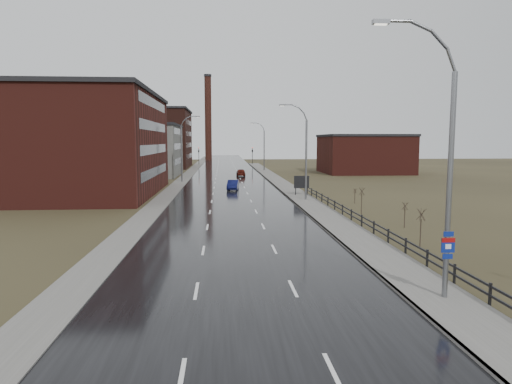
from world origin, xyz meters
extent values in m
plane|color=#2D2819|center=(0.00, 0.00, 0.00)|extent=(320.00, 320.00, 0.00)
cube|color=black|center=(0.00, 60.00, 0.03)|extent=(14.00, 300.00, 0.06)
cube|color=#595651|center=(8.60, 35.00, 0.09)|extent=(3.20, 180.00, 0.18)
cube|color=slate|center=(7.08, 35.00, 0.09)|extent=(0.16, 180.00, 0.18)
cube|color=#595651|center=(-8.20, 60.00, 0.06)|extent=(2.40, 260.00, 0.12)
cube|color=#471914|center=(-21.00, 45.00, 6.50)|extent=(22.00, 28.00, 13.00)
cube|color=black|center=(-21.00, 45.00, 13.25)|extent=(22.44, 28.56, 0.50)
cube|color=black|center=(-10.02, 45.00, 3.00)|extent=(0.06, 22.40, 1.20)
cube|color=black|center=(-10.02, 45.00, 6.00)|extent=(0.06, 22.40, 1.20)
cube|color=black|center=(-10.02, 45.00, 9.00)|extent=(0.06, 22.40, 1.20)
cube|color=black|center=(-10.02, 45.00, 12.00)|extent=(0.06, 22.40, 1.20)
cube|color=slate|center=(-18.00, 78.00, 5.00)|extent=(16.00, 20.00, 10.00)
cube|color=black|center=(-18.00, 78.00, 10.25)|extent=(16.32, 20.40, 0.50)
cube|color=black|center=(-10.02, 78.00, 3.00)|extent=(0.06, 16.00, 1.20)
cube|color=black|center=(-10.02, 78.00, 6.00)|extent=(0.06, 16.00, 1.20)
cube|color=black|center=(-10.02, 78.00, 9.00)|extent=(0.06, 16.00, 1.20)
cube|color=#331611|center=(-23.00, 108.00, 7.50)|extent=(26.00, 24.00, 15.00)
cube|color=black|center=(-23.00, 108.00, 15.25)|extent=(26.52, 24.48, 0.50)
cube|color=black|center=(-10.02, 108.00, 3.00)|extent=(0.06, 19.20, 1.20)
cube|color=black|center=(-10.02, 108.00, 6.00)|extent=(0.06, 19.20, 1.20)
cube|color=black|center=(-10.02, 108.00, 9.00)|extent=(0.06, 19.20, 1.20)
cube|color=black|center=(-10.02, 108.00, 12.00)|extent=(0.06, 19.20, 1.20)
cube|color=#471914|center=(30.30, 82.00, 4.00)|extent=(18.00, 16.00, 8.00)
cube|color=black|center=(30.30, 82.00, 8.25)|extent=(18.36, 16.32, 0.50)
cylinder|color=#331611|center=(-6.00, 150.00, 15.00)|extent=(2.40, 2.40, 30.00)
cylinder|color=black|center=(-6.00, 150.00, 30.30)|extent=(2.70, 2.70, 0.80)
cylinder|color=slate|center=(8.80, 2.00, 5.00)|extent=(0.24, 0.24, 10.00)
cylinder|color=slate|center=(8.61, 2.00, 10.46)|extent=(0.57, 0.14, 1.12)
cylinder|color=slate|center=(8.06, 2.00, 11.28)|extent=(0.91, 0.14, 0.91)
cylinder|color=slate|center=(7.25, 2.00, 11.82)|extent=(1.12, 0.14, 0.57)
cylinder|color=slate|center=(6.29, 2.00, 12.01)|extent=(1.15, 0.14, 0.14)
cube|color=slate|center=(5.54, 2.00, 11.96)|extent=(0.70, 0.28, 0.18)
cube|color=silver|center=(5.54, 2.00, 11.86)|extent=(0.50, 0.20, 0.04)
cube|color=navy|center=(8.80, 1.88, 3.05)|extent=(0.45, 0.04, 0.22)
cube|color=navy|center=(8.80, 1.88, 2.55)|extent=(0.60, 0.04, 0.65)
cube|color=maroon|center=(8.80, 1.87, 2.78)|extent=(0.60, 0.04, 0.20)
cube|color=navy|center=(8.80, 1.88, 2.05)|extent=(0.45, 0.04, 0.22)
cube|color=silver|center=(8.80, 1.86, 2.50)|extent=(0.26, 0.02, 0.22)
cylinder|color=slate|center=(8.80, 36.00, 4.75)|extent=(0.24, 0.24, 9.50)
cylinder|color=slate|center=(8.63, 36.00, 9.90)|extent=(0.51, 0.14, 0.98)
cylinder|color=slate|center=(8.16, 36.00, 10.62)|extent=(0.81, 0.14, 0.81)
cylinder|color=slate|center=(7.44, 36.00, 11.09)|extent=(0.98, 0.14, 0.51)
cylinder|color=slate|center=(6.60, 36.00, 11.26)|extent=(1.01, 0.14, 0.14)
cube|color=slate|center=(5.91, 36.00, 11.21)|extent=(0.70, 0.28, 0.18)
cube|color=silver|center=(5.91, 36.00, 11.11)|extent=(0.50, 0.20, 0.04)
cylinder|color=slate|center=(-8.00, 62.00, 4.75)|extent=(0.24, 0.24, 9.50)
cylinder|color=slate|center=(-7.83, 62.00, 9.90)|extent=(0.51, 0.14, 0.98)
cylinder|color=slate|center=(-7.36, 62.00, 10.62)|extent=(0.81, 0.14, 0.81)
cylinder|color=slate|center=(-6.64, 62.00, 11.09)|extent=(0.98, 0.14, 0.51)
cylinder|color=slate|center=(-5.80, 62.00, 11.26)|extent=(1.01, 0.14, 0.14)
cube|color=slate|center=(-5.11, 62.00, 11.21)|extent=(0.70, 0.28, 0.18)
cube|color=silver|center=(-5.11, 62.00, 11.11)|extent=(0.50, 0.20, 0.04)
cylinder|color=slate|center=(8.80, 90.00, 4.75)|extent=(0.24, 0.24, 9.50)
cylinder|color=slate|center=(8.63, 90.00, 9.90)|extent=(0.51, 0.14, 0.98)
cylinder|color=slate|center=(8.16, 90.00, 10.62)|extent=(0.81, 0.14, 0.81)
cylinder|color=slate|center=(7.44, 90.00, 11.09)|extent=(0.98, 0.14, 0.51)
cylinder|color=slate|center=(6.60, 90.00, 11.26)|extent=(1.01, 0.14, 0.14)
cube|color=slate|center=(5.91, 90.00, 11.21)|extent=(0.70, 0.28, 0.18)
cube|color=silver|center=(5.91, 90.00, 11.11)|extent=(0.50, 0.20, 0.04)
cube|color=black|center=(10.30, 1.00, 0.55)|extent=(0.10, 0.10, 1.10)
cube|color=black|center=(10.30, 4.00, 0.55)|extent=(0.10, 0.10, 1.10)
cube|color=black|center=(10.30, 7.00, 0.55)|extent=(0.10, 0.10, 1.10)
cube|color=black|center=(10.30, 10.00, 0.55)|extent=(0.10, 0.10, 1.10)
cube|color=black|center=(10.30, 13.00, 0.55)|extent=(0.10, 0.10, 1.10)
cube|color=black|center=(10.30, 16.00, 0.55)|extent=(0.10, 0.10, 1.10)
cube|color=black|center=(10.30, 19.00, 0.55)|extent=(0.10, 0.10, 1.10)
cube|color=black|center=(10.30, 22.00, 0.55)|extent=(0.10, 0.10, 1.10)
cube|color=black|center=(10.30, 25.00, 0.55)|extent=(0.10, 0.10, 1.10)
cube|color=black|center=(10.30, 28.00, 0.55)|extent=(0.10, 0.10, 1.10)
cube|color=black|center=(10.30, 31.00, 0.55)|extent=(0.10, 0.10, 1.10)
cube|color=black|center=(10.30, 34.00, 0.55)|extent=(0.10, 0.10, 1.10)
cube|color=black|center=(10.30, 37.00, 0.55)|extent=(0.10, 0.10, 1.10)
cube|color=black|center=(10.30, 40.00, 0.55)|extent=(0.10, 0.10, 1.10)
cube|color=black|center=(10.30, 43.00, 0.55)|extent=(0.10, 0.10, 1.10)
cube|color=black|center=(10.30, 18.50, 0.95)|extent=(0.08, 53.00, 0.10)
cube|color=black|center=(10.30, 18.50, 0.55)|extent=(0.08, 53.00, 0.10)
cylinder|color=#382D23|center=(12.10, 11.95, 0.97)|extent=(0.08, 0.08, 1.94)
cylinder|color=#382D23|center=(12.15, 11.95, 2.23)|extent=(0.04, 0.65, 0.76)
cylinder|color=#382D23|center=(12.11, 12.00, 2.23)|extent=(0.62, 0.24, 0.77)
cylinder|color=#382D23|center=(12.06, 11.98, 2.23)|extent=(0.37, 0.55, 0.78)
cylinder|color=#382D23|center=(12.06, 11.92, 2.23)|extent=(0.37, 0.55, 0.78)
cylinder|color=#382D23|center=(12.11, 11.90, 2.23)|extent=(0.62, 0.24, 0.77)
cylinder|color=#382D23|center=(13.81, 18.79, 0.78)|extent=(0.08, 0.08, 1.57)
cylinder|color=#382D23|center=(13.86, 18.79, 1.80)|extent=(0.04, 0.53, 0.62)
cylinder|color=#382D23|center=(13.83, 18.84, 1.80)|extent=(0.51, 0.20, 0.63)
cylinder|color=#382D23|center=(13.77, 18.82, 1.80)|extent=(0.31, 0.45, 0.64)
cylinder|color=#382D23|center=(13.77, 18.76, 1.80)|extent=(0.31, 0.45, 0.64)
cylinder|color=#382D23|center=(13.83, 18.75, 1.80)|extent=(0.51, 0.20, 0.63)
cylinder|color=#382D23|center=(12.37, 25.77, 0.97)|extent=(0.08, 0.08, 1.94)
cylinder|color=#382D23|center=(12.42, 25.77, 2.23)|extent=(0.04, 0.65, 0.76)
cylinder|color=#382D23|center=(12.39, 25.82, 2.23)|extent=(0.62, 0.24, 0.77)
cylinder|color=#382D23|center=(12.33, 25.80, 2.23)|extent=(0.37, 0.55, 0.78)
cylinder|color=#382D23|center=(12.33, 25.74, 2.23)|extent=(0.37, 0.55, 0.78)
cylinder|color=#382D23|center=(12.39, 25.73, 2.23)|extent=(0.62, 0.24, 0.77)
cylinder|color=#382D23|center=(14.00, 33.53, 0.63)|extent=(0.08, 0.08, 1.26)
cylinder|color=#382D23|center=(14.05, 33.53, 1.45)|extent=(0.04, 0.43, 0.50)
cylinder|color=#382D23|center=(14.02, 33.57, 1.45)|extent=(0.41, 0.17, 0.51)
cylinder|color=#382D23|center=(13.96, 33.56, 1.45)|extent=(0.25, 0.37, 0.52)
cylinder|color=#382D23|center=(13.96, 33.50, 1.45)|extent=(0.25, 0.37, 0.52)
cylinder|color=#382D23|center=(14.02, 33.48, 1.45)|extent=(0.41, 0.17, 0.51)
cube|color=black|center=(8.35, 40.73, 0.90)|extent=(0.10, 0.10, 1.80)
cube|color=black|center=(9.85, 40.73, 0.90)|extent=(0.10, 0.10, 1.80)
cube|color=silver|center=(9.10, 40.68, 1.85)|extent=(1.86, 0.08, 1.50)
cube|color=black|center=(9.10, 40.63, 1.85)|extent=(1.96, 0.04, 1.60)
cylinder|color=black|center=(-8.00, 120.00, 2.60)|extent=(0.16, 0.16, 5.20)
imported|color=black|center=(-8.00, 120.00, 4.75)|extent=(0.58, 2.73, 1.10)
sphere|color=#FF190C|center=(-8.00, 119.85, 5.05)|extent=(0.18, 0.18, 0.18)
cylinder|color=black|center=(8.00, 120.00, 2.60)|extent=(0.16, 0.16, 5.20)
imported|color=black|center=(8.00, 120.00, 4.75)|extent=(0.58, 2.73, 1.10)
sphere|color=#FF190C|center=(8.00, 119.85, 5.05)|extent=(0.18, 0.18, 0.18)
imported|color=#0C103F|center=(0.48, 48.68, 0.71)|extent=(1.92, 4.42, 1.41)
imported|color=#4B130C|center=(2.68, 74.49, 0.74)|extent=(1.76, 4.34, 1.48)
camera|label=1|loc=(-1.03, -16.99, 7.09)|focal=32.00mm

